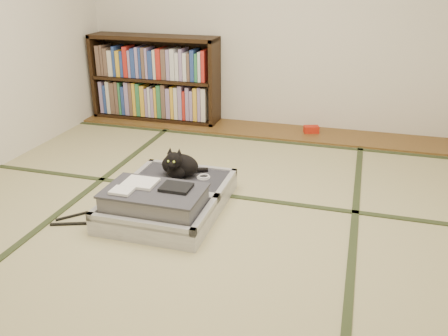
# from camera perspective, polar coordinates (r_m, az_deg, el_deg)

# --- Properties ---
(floor) EXTENTS (4.50, 4.50, 0.00)m
(floor) POSITION_cam_1_polar(r_m,az_deg,el_deg) (3.26, -2.59, -6.26)
(floor) COLOR #C1B780
(floor) RESTS_ON ground
(wood_strip) EXTENTS (4.00, 0.50, 0.02)m
(wood_strip) POSITION_cam_1_polar(r_m,az_deg,el_deg) (5.04, 4.75, 4.57)
(wood_strip) COLOR brown
(wood_strip) RESTS_ON ground
(red_item) EXTENTS (0.17, 0.13, 0.07)m
(red_item) POSITION_cam_1_polar(r_m,az_deg,el_deg) (4.98, 10.45, 4.60)
(red_item) COLOR red
(red_item) RESTS_ON wood_strip
(tatami_borders) EXTENTS (4.00, 4.50, 0.01)m
(tatami_borders) POSITION_cam_1_polar(r_m,az_deg,el_deg) (3.68, -0.12, -2.61)
(tatami_borders) COLOR #2D381E
(tatami_borders) RESTS_ON ground
(bookcase) EXTENTS (1.42, 0.32, 0.92)m
(bookcase) POSITION_cam_1_polar(r_m,az_deg,el_deg) (5.36, -8.30, 10.43)
(bookcase) COLOR black
(bookcase) RESTS_ON wood_strip
(suitcase) EXTENTS (0.73, 0.98, 0.29)m
(suitcase) POSITION_cam_1_polar(r_m,az_deg,el_deg) (3.34, -6.91, -3.73)
(suitcase) COLOR silver
(suitcase) RESTS_ON floor
(cat) EXTENTS (0.33, 0.33, 0.26)m
(cat) POSITION_cam_1_polar(r_m,az_deg,el_deg) (3.53, -5.45, 0.33)
(cat) COLOR black
(cat) RESTS_ON suitcase
(cable_coil) EXTENTS (0.10, 0.10, 0.02)m
(cable_coil) POSITION_cam_1_polar(r_m,az_deg,el_deg) (3.54, -2.47, -1.08)
(cable_coil) COLOR white
(cable_coil) RESTS_ON suitcase
(hanger) EXTENTS (0.45, 0.28, 0.01)m
(hanger) POSITION_cam_1_polar(r_m,az_deg,el_deg) (3.36, -16.20, -6.12)
(hanger) COLOR black
(hanger) RESTS_ON floor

